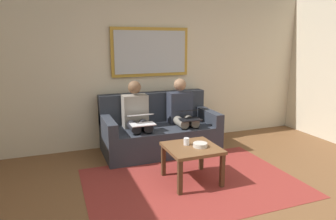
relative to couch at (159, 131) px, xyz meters
name	(u,v)px	position (x,y,z in m)	size (l,w,h in m)	color
wall_rear	(149,67)	(0.00, -0.48, 0.99)	(6.00, 0.12, 2.60)	beige
area_rug	(192,182)	(0.00, 1.27, -0.31)	(2.60, 1.80, 0.01)	maroon
couch	(159,131)	(0.00, 0.00, 0.00)	(1.78, 0.90, 0.90)	#2D333D
framed_mirror	(150,52)	(0.00, -0.39, 1.24)	(1.30, 0.05, 0.79)	#B7892D
coffee_table	(192,152)	(-0.01, 1.22, 0.08)	(0.63, 0.63, 0.46)	brown
cup	(186,141)	(0.03, 1.14, 0.19)	(0.07, 0.07, 0.09)	silver
bowl	(200,145)	(-0.10, 1.26, 0.17)	(0.18, 0.18, 0.05)	beige
person_left	(182,112)	(-0.38, 0.07, 0.30)	(0.38, 0.58, 1.14)	#2D3342
laptop_black	(189,115)	(-0.38, 0.31, 0.31)	(0.31, 0.34, 0.15)	black
person_right	(137,116)	(0.38, 0.07, 0.30)	(0.38, 0.58, 1.14)	gray
laptop_white	(141,119)	(0.38, 0.32, 0.31)	(0.35, 0.33, 0.14)	white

